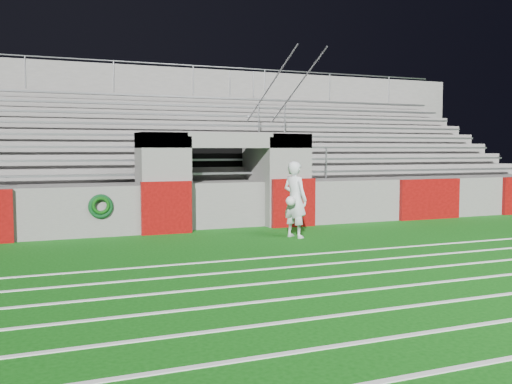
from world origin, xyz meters
name	(u,v)px	position (x,y,z in m)	size (l,w,h in m)	color
ground	(279,248)	(0.00, 0.00, 0.00)	(90.00, 90.00, 0.00)	#0D510D
field_markings	(428,304)	(0.00, -5.00, 0.01)	(28.00, 8.09, 0.01)	white
stadium_structure	(183,169)	(0.00, 7.97, 1.49)	(26.00, 8.48, 5.42)	#605D5B
goalkeeper_with_ball	(295,199)	(0.97, 1.18, 0.94)	(0.72, 0.82, 1.87)	silver
hose_coil	(101,206)	(-3.43, 2.94, 0.78)	(0.60, 0.15, 0.60)	#0B3816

